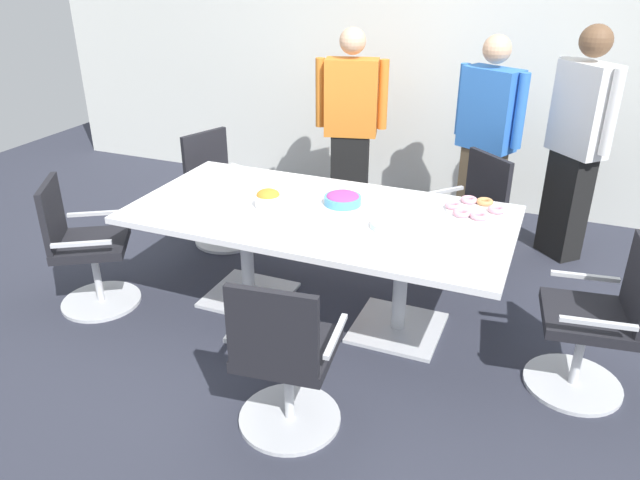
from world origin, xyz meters
The scene contains 16 objects.
ground_plane centered at (0.00, 0.00, -0.01)m, with size 10.00×10.00×0.01m, color #2D303D.
back_wall centered at (0.00, 2.40, 1.40)m, with size 8.00×0.10×2.80m, color silver.
conference_table centered at (0.00, 0.00, 0.63)m, with size 2.40×1.20×0.75m.
office_chair_0 centered at (1.68, -0.16, 0.41)m, with size 0.61×0.61×0.91m.
office_chair_1 centered at (0.79, 0.98, 0.41)m, with size 0.76×0.76×0.91m.
office_chair_2 centered at (-1.22, 0.76, 0.41)m, with size 0.69×0.69×0.91m.
office_chair_3 centered at (-1.52, -0.50, 0.41)m, with size 0.74×0.74×0.91m.
office_chair_4 centered at (0.26, -1.09, 0.41)m, with size 0.60×0.60×0.91m.
person_standing_0 centered at (-0.36, 1.55, 0.88)m, with size 0.61×0.32×1.69m.
person_standing_1 centered at (0.78, 1.60, 0.87)m, with size 0.58×0.39×1.68m.
person_standing_2 centered at (1.45, 1.56, 0.94)m, with size 0.49×0.49×1.79m.
snack_bowl_candy_mix centered at (0.09, 0.17, 0.79)m, with size 0.24×0.24×0.08m.
snack_bowl_chips_orange centered at (-0.34, -0.06, 0.81)m, with size 0.17×0.17×0.12m.
donut_platter centered at (0.90, 0.37, 0.77)m, with size 0.37×0.36×0.04m.
plate_stack centered at (0.48, -0.07, 0.77)m, with size 0.23×0.23×0.04m.
napkin_pile centered at (-0.76, -0.22, 0.78)m, with size 0.16×0.16×0.05m, color white.
Camera 1 is at (1.36, -3.28, 2.26)m, focal length 34.13 mm.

